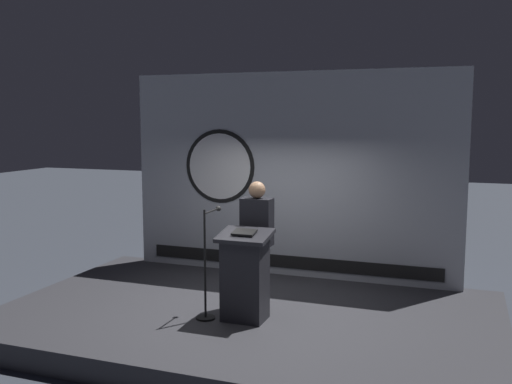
% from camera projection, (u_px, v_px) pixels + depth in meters
% --- Properties ---
extents(ground_plane, '(40.00, 40.00, 0.00)m').
position_uv_depth(ground_plane, '(248.00, 332.00, 7.54)').
color(ground_plane, '#383D47').
extents(stage_platform, '(6.40, 4.00, 0.30)m').
position_uv_depth(stage_platform, '(248.00, 321.00, 7.52)').
color(stage_platform, '#333338').
rests_on(stage_platform, ground).
extents(banner_display, '(5.30, 0.12, 3.22)m').
position_uv_depth(banner_display, '(288.00, 176.00, 9.03)').
color(banner_display, '#B2B7C1').
rests_on(banner_display, stage_platform).
extents(podium, '(0.64, 0.50, 1.14)m').
position_uv_depth(podium, '(245.00, 276.00, 7.09)').
color(podium, '#26262B').
rests_on(podium, stage_platform).
extents(speaker_person, '(0.40, 0.26, 1.69)m').
position_uv_depth(speaker_person, '(257.00, 244.00, 7.50)').
color(speaker_person, black).
rests_on(speaker_person, stage_platform).
extents(microphone_stand, '(0.24, 0.58, 1.39)m').
position_uv_depth(microphone_stand, '(207.00, 280.00, 7.17)').
color(microphone_stand, black).
rests_on(microphone_stand, stage_platform).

